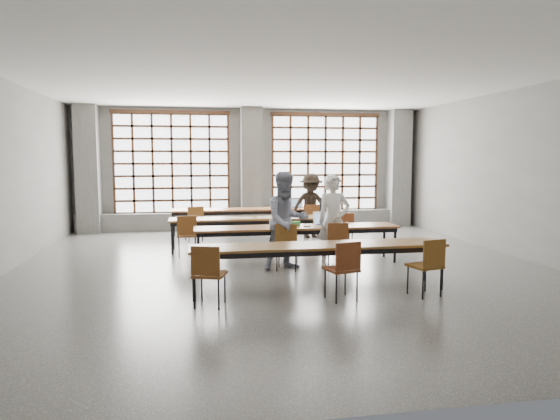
% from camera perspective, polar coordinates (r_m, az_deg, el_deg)
% --- Properties ---
extents(floor, '(11.00, 11.00, 0.00)m').
position_cam_1_polar(floor, '(9.52, 0.30, -6.56)').
color(floor, '#484846').
rests_on(floor, ground).
extents(ceiling, '(11.00, 11.00, 0.00)m').
position_cam_1_polar(ceiling, '(9.40, 0.31, 14.76)').
color(ceiling, silver).
rests_on(ceiling, floor).
extents(wall_back, '(10.00, 0.00, 10.00)m').
position_cam_1_polar(wall_back, '(14.74, -3.41, 4.75)').
color(wall_back, '#5F5F5D').
rests_on(wall_back, floor).
extents(wall_front, '(10.00, 0.00, 10.00)m').
position_cam_1_polar(wall_front, '(4.00, 14.10, 1.24)').
color(wall_front, '#5F5F5D').
rests_on(wall_front, floor).
extents(wall_right, '(0.00, 11.00, 11.00)m').
position_cam_1_polar(wall_right, '(11.29, 26.23, 3.76)').
color(wall_right, '#5F5F5D').
rests_on(wall_right, floor).
extents(column_left, '(0.60, 0.55, 3.50)m').
position_cam_1_polar(column_left, '(14.66, -21.11, 4.35)').
color(column_left, '#595956').
rests_on(column_left, floor).
extents(column_mid, '(0.60, 0.55, 3.50)m').
position_cam_1_polar(column_mid, '(14.46, -3.29, 4.72)').
color(column_mid, '#595956').
rests_on(column_mid, floor).
extents(column_right, '(0.60, 0.55, 3.50)m').
position_cam_1_polar(column_right, '(15.62, 13.41, 4.66)').
color(column_right, '#595956').
rests_on(column_right, floor).
extents(window_left, '(3.32, 0.12, 3.00)m').
position_cam_1_polar(window_left, '(14.58, -12.24, 5.20)').
color(window_left, white).
rests_on(window_left, wall_back).
extents(window_right, '(3.32, 0.12, 3.00)m').
position_cam_1_polar(window_right, '(15.07, 5.19, 5.33)').
color(window_right, white).
rests_on(window_right, wall_back).
extents(sill_ledge, '(9.80, 0.35, 0.50)m').
position_cam_1_polar(sill_ledge, '(14.65, -3.29, -1.14)').
color(sill_ledge, '#595956').
rests_on(sill_ledge, floor).
extents(desk_row_a, '(4.00, 0.70, 0.73)m').
position_cam_1_polar(desk_row_a, '(13.19, -3.73, -0.13)').
color(desk_row_a, brown).
rests_on(desk_row_a, floor).
extents(desk_row_b, '(4.00, 0.70, 0.73)m').
position_cam_1_polar(desk_row_b, '(11.25, -2.39, -1.18)').
color(desk_row_b, brown).
rests_on(desk_row_b, floor).
extents(desk_row_c, '(4.00, 0.70, 0.73)m').
position_cam_1_polar(desk_row_c, '(9.80, 1.96, -2.25)').
color(desk_row_c, brown).
rests_on(desk_row_c, floor).
extents(desk_row_d, '(4.00, 0.70, 0.73)m').
position_cam_1_polar(desk_row_d, '(7.80, 4.45, -4.40)').
color(desk_row_d, brown).
rests_on(desk_row_d, floor).
extents(chair_back_left, '(0.51, 0.51, 0.88)m').
position_cam_1_polar(chair_back_left, '(12.51, -9.73, -1.13)').
color(chair_back_left, brown).
rests_on(chair_back_left, floor).
extents(chair_back_mid, '(0.49, 0.49, 0.88)m').
position_cam_1_polar(chair_back_mid, '(12.70, 0.23, -0.94)').
color(chair_back_mid, brown).
rests_on(chair_back_mid, floor).
extents(chair_back_right, '(0.50, 0.51, 0.88)m').
position_cam_1_polar(chair_back_right, '(12.85, 3.60, -0.86)').
color(chair_back_right, maroon).
rests_on(chair_back_right, floor).
extents(chair_mid_left, '(0.43, 0.44, 0.88)m').
position_cam_1_polar(chair_mid_left, '(10.56, -10.59, -2.45)').
color(chair_mid_left, brown).
rests_on(chair_mid_left, floor).
extents(chair_mid_centre, '(0.46, 0.46, 0.88)m').
position_cam_1_polar(chair_mid_centre, '(10.71, 0.13, -2.23)').
color(chair_mid_centre, brown).
rests_on(chair_mid_centre, floor).
extents(chair_mid_right, '(0.46, 0.47, 0.88)m').
position_cam_1_polar(chair_mid_right, '(11.03, 7.31, -2.04)').
color(chair_mid_right, maroon).
rests_on(chair_mid_right, floor).
extents(chair_front_left, '(0.52, 0.52, 0.88)m').
position_cam_1_polar(chair_front_left, '(9.15, 0.76, -3.65)').
color(chair_front_left, brown).
rests_on(chair_front_left, floor).
extents(chair_front_right, '(0.45, 0.46, 0.88)m').
position_cam_1_polar(chair_front_right, '(9.36, 6.38, -3.47)').
color(chair_front_right, brown).
rests_on(chair_front_right, floor).
extents(chair_near_left, '(0.53, 0.53, 0.88)m').
position_cam_1_polar(chair_near_left, '(6.98, -8.22, -6.75)').
color(chair_near_left, brown).
rests_on(chair_near_left, floor).
extents(chair_near_mid, '(0.50, 0.50, 0.88)m').
position_cam_1_polar(chair_near_mid, '(7.29, 7.32, -6.20)').
color(chair_near_mid, brown).
rests_on(chair_near_mid, floor).
extents(chair_near_right, '(0.51, 0.52, 0.88)m').
position_cam_1_polar(chair_near_right, '(7.76, 16.60, -5.65)').
color(chair_near_right, brown).
rests_on(chair_near_right, floor).
extents(student_male, '(0.68, 0.48, 1.76)m').
position_cam_1_polar(student_male, '(9.43, 6.15, -1.29)').
color(student_male, white).
rests_on(student_male, floor).
extents(student_female, '(1.02, 0.88, 1.81)m').
position_cam_1_polar(student_female, '(9.22, 0.76, -1.24)').
color(student_female, navy).
rests_on(student_female, floor).
extents(student_back, '(1.12, 0.69, 1.66)m').
position_cam_1_polar(student_back, '(12.95, 3.55, 0.50)').
color(student_back, black).
rests_on(student_back, floor).
extents(laptop_front, '(0.37, 0.31, 0.26)m').
position_cam_1_polar(laptop_front, '(10.01, 4.93, -1.36)').
color(laptop_front, silver).
rests_on(laptop_front, desk_row_c).
extents(laptop_back, '(0.39, 0.34, 0.26)m').
position_cam_1_polar(laptop_back, '(13.49, 1.90, 0.56)').
color(laptop_back, silver).
rests_on(laptop_back, desk_row_a).
extents(mouse, '(0.11, 0.09, 0.04)m').
position_cam_1_polar(mouse, '(10.00, 7.32, -1.64)').
color(mouse, white).
rests_on(mouse, desk_row_c).
extents(green_box, '(0.26, 0.13, 0.09)m').
position_cam_1_polar(green_box, '(9.85, 1.58, -1.55)').
color(green_box, green).
rests_on(green_box, desk_row_c).
extents(phone, '(0.14, 0.09, 0.01)m').
position_cam_1_polar(phone, '(9.73, 3.12, -1.88)').
color(phone, black).
rests_on(phone, desk_row_c).
extents(paper_sheet_a, '(0.31, 0.23, 0.00)m').
position_cam_1_polar(paper_sheet_a, '(11.23, -5.46, -0.87)').
color(paper_sheet_a, white).
rests_on(paper_sheet_a, desk_row_b).
extents(paper_sheet_b, '(0.31, 0.23, 0.00)m').
position_cam_1_polar(paper_sheet_b, '(11.16, -3.89, -0.90)').
color(paper_sheet_b, silver).
rests_on(paper_sheet_b, desk_row_b).
extents(paper_sheet_c, '(0.34, 0.27, 0.00)m').
position_cam_1_polar(paper_sheet_c, '(11.26, -1.89, -0.83)').
color(paper_sheet_c, silver).
rests_on(paper_sheet_c, desk_row_b).
extents(backpack, '(0.37, 0.30, 0.40)m').
position_cam_1_polar(backpack, '(11.58, 5.45, 0.33)').
color(backpack, black).
rests_on(backpack, desk_row_b).
extents(plastic_bag, '(0.30, 0.26, 0.29)m').
position_cam_1_polar(plastic_bag, '(13.34, 0.09, 0.85)').
color(plastic_bag, white).
rests_on(plastic_bag, desk_row_a).
extents(red_pouch, '(0.20, 0.09, 0.06)m').
position_cam_1_polar(red_pouch, '(7.06, -8.04, -6.90)').
color(red_pouch, '#A21814').
rests_on(red_pouch, chair_near_left).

